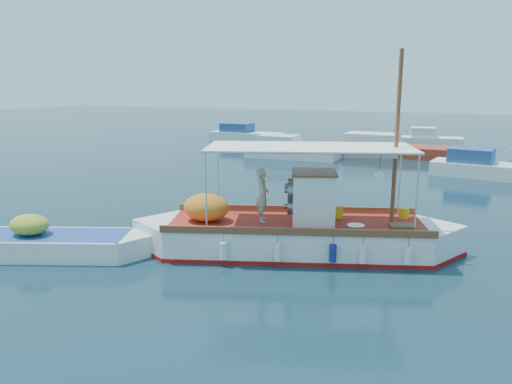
% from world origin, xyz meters
% --- Properties ---
extents(ground, '(160.00, 160.00, 0.00)m').
position_xyz_m(ground, '(0.00, 0.00, 0.00)').
color(ground, black).
rests_on(ground, ground).
extents(fishing_caique, '(9.99, 5.23, 6.45)m').
position_xyz_m(fishing_caique, '(0.74, 0.07, 0.56)').
color(fishing_caique, white).
rests_on(fishing_caique, ground).
extents(dinghy, '(5.72, 3.21, 1.50)m').
position_xyz_m(dinghy, '(-5.98, -3.24, 0.31)').
color(dinghy, white).
rests_on(dinghy, ground).
extents(bg_boat_nw, '(6.55, 2.47, 1.80)m').
position_xyz_m(bg_boat_nw, '(-6.12, 19.08, 0.49)').
color(bg_boat_nw, silver).
rests_on(bg_boat_nw, ground).
extents(bg_boat_n, '(9.40, 3.30, 1.80)m').
position_xyz_m(bg_boat_n, '(0.01, 23.05, 0.49)').
color(bg_boat_n, '#9F321A').
rests_on(bg_boat_n, ground).
extents(bg_boat_ne, '(6.13, 3.05, 1.80)m').
position_xyz_m(bg_boat_ne, '(6.46, 16.51, 0.49)').
color(bg_boat_ne, silver).
rests_on(bg_boat_ne, ground).
extents(bg_boat_far_w, '(6.92, 2.64, 1.80)m').
position_xyz_m(bg_boat_far_w, '(-13.51, 27.61, 0.49)').
color(bg_boat_far_w, silver).
rests_on(bg_boat_far_w, ground).
extents(bg_boat_far_n, '(5.13, 2.61, 1.80)m').
position_xyz_m(bg_boat_far_n, '(2.56, 29.83, 0.49)').
color(bg_boat_far_n, silver).
rests_on(bg_boat_far_n, ground).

